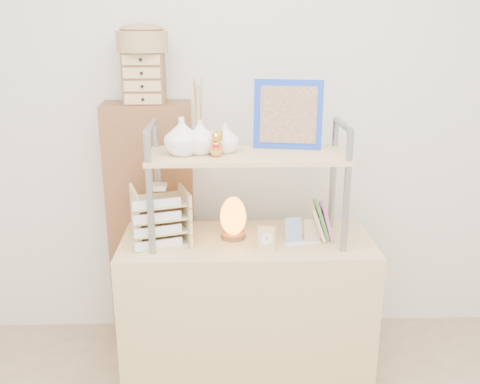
% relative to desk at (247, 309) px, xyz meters
% --- Properties ---
extents(room_shell, '(3.42, 3.41, 2.61)m').
position_rel_desk_xyz_m(room_shell, '(0.00, -0.81, 1.32)').
color(room_shell, silver).
rests_on(room_shell, ground).
extents(desk, '(1.20, 0.50, 0.75)m').
position_rel_desk_xyz_m(desk, '(0.00, 0.00, 0.00)').
color(desk, tan).
rests_on(desk, ground).
extents(cabinet, '(0.46, 0.26, 1.35)m').
position_rel_desk_xyz_m(cabinet, '(-0.50, 0.37, 0.30)').
color(cabinet, brown).
rests_on(cabinet, ground).
extents(hutch, '(0.90, 0.34, 0.74)m').
position_rel_desk_xyz_m(hutch, '(-0.07, 0.01, 0.82)').
color(hutch, gray).
rests_on(hutch, desk).
extents(letter_tray, '(0.29, 0.28, 0.29)m').
position_rel_desk_xyz_m(letter_tray, '(-0.41, -0.02, 0.49)').
color(letter_tray, tan).
rests_on(letter_tray, desk).
extents(salt_lamp, '(0.14, 0.13, 0.21)m').
position_rel_desk_xyz_m(salt_lamp, '(-0.07, 0.02, 0.48)').
color(salt_lamp, brown).
rests_on(salt_lamp, desk).
extents(desk_clock, '(0.08, 0.04, 0.11)m').
position_rel_desk_xyz_m(desk_clock, '(0.08, -0.12, 0.43)').
color(desk_clock, tan).
rests_on(desk_clock, desk).
extents(postcard_stand, '(0.18, 0.08, 0.12)m').
position_rel_desk_xyz_m(postcard_stand, '(0.26, -0.05, 0.41)').
color(postcard_stand, white).
rests_on(postcard_stand, desk).
extents(drawer_chest, '(0.20, 0.16, 0.25)m').
position_rel_desk_xyz_m(drawer_chest, '(-0.50, 0.35, 1.10)').
color(drawer_chest, brown).
rests_on(drawer_chest, cabinet).
extents(woven_basket, '(0.25, 0.25, 0.10)m').
position_rel_desk_xyz_m(woven_basket, '(-0.50, 0.35, 1.28)').
color(woven_basket, '#976C44').
rests_on(woven_basket, drawer_chest).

